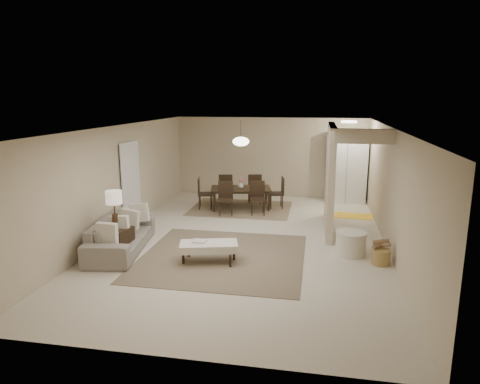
% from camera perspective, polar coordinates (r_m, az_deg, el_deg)
% --- Properties ---
extents(floor, '(9.00, 9.00, 0.00)m').
position_cam_1_polar(floor, '(9.59, 0.87, -6.46)').
color(floor, beige).
rests_on(floor, ground).
extents(ceiling, '(9.00, 9.00, 0.00)m').
position_cam_1_polar(ceiling, '(9.09, 0.92, 8.62)').
color(ceiling, white).
rests_on(ceiling, back_wall).
extents(back_wall, '(6.00, 0.00, 6.00)m').
position_cam_1_polar(back_wall, '(13.65, 4.02, 4.63)').
color(back_wall, '#C4B394').
rests_on(back_wall, floor).
extents(left_wall, '(0.00, 9.00, 9.00)m').
position_cam_1_polar(left_wall, '(10.18, -16.01, 1.45)').
color(left_wall, '#C4B394').
rests_on(left_wall, floor).
extents(right_wall, '(0.00, 9.00, 9.00)m').
position_cam_1_polar(right_wall, '(9.26, 19.53, 0.15)').
color(right_wall, '#C4B394').
rests_on(right_wall, floor).
extents(partition, '(0.15, 2.50, 2.50)m').
position_cam_1_polar(partition, '(10.37, 11.92, 1.87)').
color(partition, '#C4B394').
rests_on(partition, floor).
extents(doorway, '(0.04, 0.90, 2.04)m').
position_cam_1_polar(doorway, '(10.74, -14.39, 0.86)').
color(doorway, black).
rests_on(doorway, floor).
extents(pantry_cabinet, '(1.20, 0.55, 2.10)m').
position_cam_1_polar(pantry_cabinet, '(13.28, 13.97, 3.19)').
color(pantry_cabinet, white).
rests_on(pantry_cabinet, floor).
extents(flush_light, '(0.44, 0.44, 0.05)m').
position_cam_1_polar(flush_light, '(12.19, 14.34, 9.04)').
color(flush_light, white).
rests_on(flush_light, ceiling).
extents(living_rug, '(3.20, 3.20, 0.01)m').
position_cam_1_polar(living_rug, '(8.63, -2.35, -8.64)').
color(living_rug, brown).
rests_on(living_rug, floor).
extents(sofa, '(2.40, 1.24, 0.67)m').
position_cam_1_polar(sofa, '(9.21, -15.60, -5.56)').
color(sofa, gray).
rests_on(sofa, floor).
extents(ottoman_bench, '(1.19, 0.76, 0.39)m').
position_cam_1_polar(ottoman_bench, '(8.29, -4.19, -7.28)').
color(ottoman_bench, beige).
rests_on(ottoman_bench, living_rug).
extents(side_table, '(0.60, 0.60, 0.58)m').
position_cam_1_polar(side_table, '(8.95, -16.12, -6.43)').
color(side_table, black).
rests_on(side_table, floor).
extents(table_lamp, '(0.32, 0.32, 0.76)m').
position_cam_1_polar(table_lamp, '(8.71, -16.46, -1.12)').
color(table_lamp, '#46301E').
rests_on(table_lamp, side_table).
extents(round_pouf, '(0.62, 0.62, 0.48)m').
position_cam_1_polar(round_pouf, '(8.95, 14.55, -6.66)').
color(round_pouf, beige).
rests_on(round_pouf, floor).
extents(wicker_basket, '(0.37, 0.37, 0.30)m').
position_cam_1_polar(wicker_basket, '(8.66, 18.27, -8.21)').
color(wicker_basket, olive).
rests_on(wicker_basket, floor).
extents(dining_rug, '(2.80, 2.10, 0.01)m').
position_cam_1_polar(dining_rug, '(12.26, 0.11, -2.19)').
color(dining_rug, '#746648').
rests_on(dining_rug, floor).
extents(dining_table, '(1.85, 1.28, 0.59)m').
position_cam_1_polar(dining_table, '(12.19, 0.11, -0.87)').
color(dining_table, black).
rests_on(dining_table, dining_rug).
extents(dining_chairs, '(2.45, 1.98, 0.90)m').
position_cam_1_polar(dining_chairs, '(12.15, 0.11, -0.16)').
color(dining_chairs, black).
rests_on(dining_chairs, dining_rug).
extents(vase, '(0.20, 0.20, 0.17)m').
position_cam_1_polar(vase, '(12.10, 0.11, 0.90)').
color(vase, silver).
rests_on(vase, dining_table).
extents(yellow_mat, '(1.04, 0.69, 0.01)m').
position_cam_1_polar(yellow_mat, '(11.88, 14.84, -3.09)').
color(yellow_mat, yellow).
rests_on(yellow_mat, floor).
extents(pendant_light, '(0.46, 0.46, 0.71)m').
position_cam_1_polar(pendant_light, '(11.91, 0.12, 6.75)').
color(pendant_light, '#46301E').
rests_on(pendant_light, ceiling).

